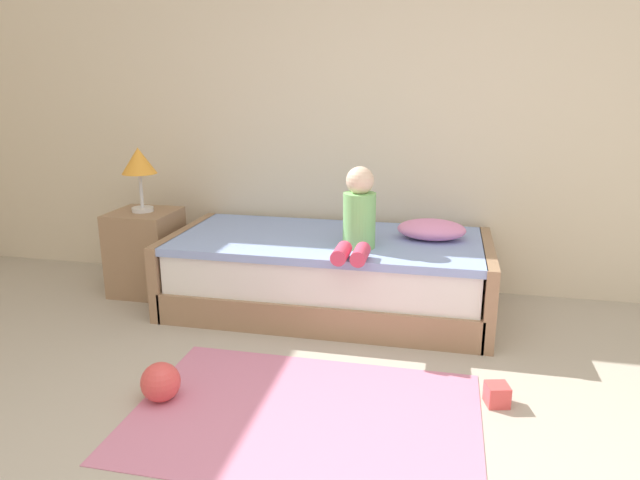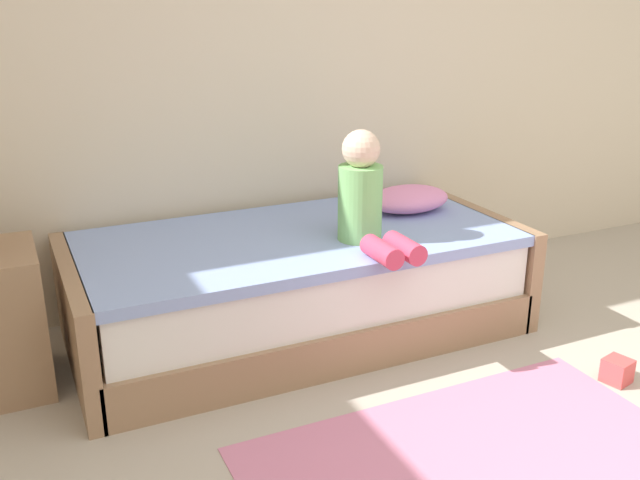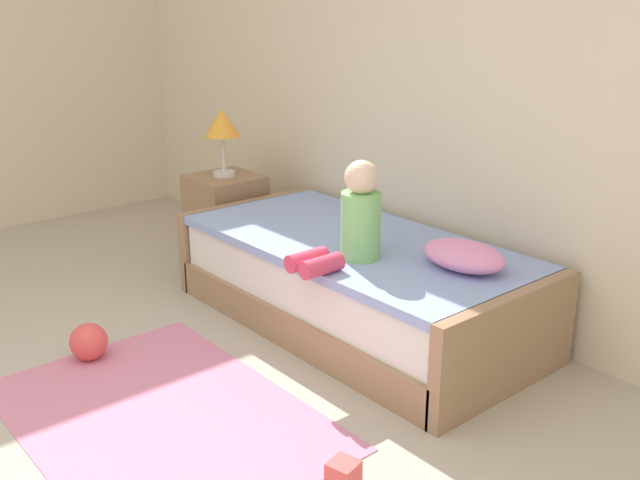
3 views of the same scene
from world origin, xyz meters
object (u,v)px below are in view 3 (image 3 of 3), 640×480
table_lamp (222,126)px  bed (354,283)px  pillow (464,256)px  nightstand (226,218)px  child_figure (354,221)px  toy_ball (89,342)px  toy_block (343,474)px

table_lamp → bed: bearing=-1.7°
pillow → nightstand: bearing=-178.3°
child_figure → pillow: 0.56m
bed → table_lamp: 1.52m
bed → toy_ball: bearing=-112.8°
toy_block → toy_ball: bearing=-169.0°
pillow → toy_ball: bearing=-130.7°
nightstand → pillow: 2.03m
pillow → bed: bearing=-171.4°
toy_ball → bed: bearing=67.2°
toy_ball → table_lamp: bearing=120.4°
nightstand → child_figure: bearing=-9.6°
table_lamp → toy_ball: bearing=-59.6°
toy_block → pillow: bearing=108.5°
table_lamp → pillow: 2.05m
bed → pillow: (0.66, 0.10, 0.32)m
bed → child_figure: size_ratio=4.14×
table_lamp → child_figure: size_ratio=0.88×
child_figure → toy_ball: bearing=-125.8°
nightstand → table_lamp: table_lamp is taller
child_figure → toy_block: bearing=-44.2°
toy_ball → pillow: bearing=49.3°
bed → toy_ball: size_ratio=11.01×
pillow → toy_ball: 1.92m
child_figure → toy_block: child_figure is taller
pillow → toy_block: pillow is taller
pillow → toy_block: size_ratio=4.22×
nightstand → table_lamp: (0.00, 0.00, 0.64)m
table_lamp → toy_block: size_ratio=4.31×
child_figure → pillow: (0.43, 0.33, -0.14)m
nightstand → toy_ball: 1.59m
nightstand → bed: bearing=-1.7°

